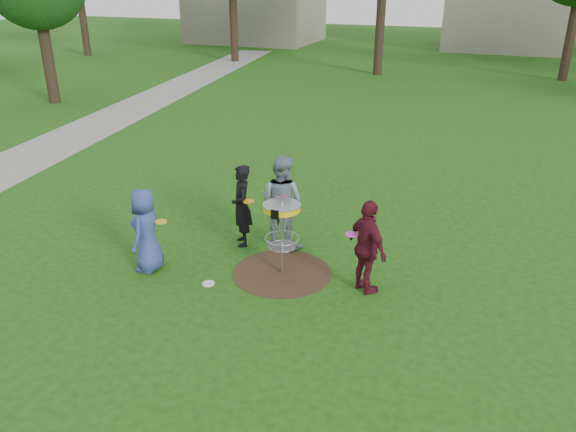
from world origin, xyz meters
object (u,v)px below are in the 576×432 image
(player_blue, at_px, (146,230))
(player_grey, at_px, (281,201))
(player_black, at_px, (242,206))
(player_maroon, at_px, (367,247))
(disc_golf_basket, at_px, (282,221))

(player_blue, height_order, player_grey, player_grey)
(player_black, relative_size, player_maroon, 0.99)
(player_grey, bearing_deg, disc_golf_basket, 120.57)
(player_black, bearing_deg, player_blue, -68.61)
(player_maroon, distance_m, disc_golf_basket, 1.56)
(player_blue, bearing_deg, player_black, 136.73)
(player_grey, relative_size, player_maroon, 1.13)
(player_blue, height_order, player_black, player_black)
(player_black, bearing_deg, disc_golf_basket, 22.84)
(player_black, height_order, disc_golf_basket, player_black)
(player_blue, relative_size, player_black, 0.95)
(player_blue, relative_size, player_grey, 0.83)
(player_black, distance_m, player_maroon, 2.86)
(disc_golf_basket, bearing_deg, player_maroon, -2.69)
(player_blue, height_order, disc_golf_basket, player_blue)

